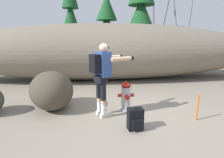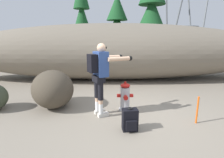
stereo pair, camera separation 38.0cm
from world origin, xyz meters
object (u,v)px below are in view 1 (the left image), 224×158
Objects in this scene: fire_hydrant at (126,97)px; utility_worker at (103,71)px; spare_backpack at (135,119)px; boulder_large at (52,90)px; survey_stake at (198,107)px.

utility_worker is (-0.59, -0.29, 0.73)m from fire_hydrant.
spare_backpack is 0.36× the size of boulder_large.
fire_hydrant is at bearing -0.33° from utility_worker.
survey_stake is (1.47, 0.26, 0.08)m from spare_backpack.
spare_backpack is 1.50m from survey_stake.
utility_worker is 2.82× the size of survey_stake.
spare_backpack is at bearing -89.82° from fire_hydrant.
fire_hydrant is at bearing 174.41° from spare_backpack.
fire_hydrant reaches higher than spare_backpack.
survey_stake is (3.36, -1.03, -0.20)m from boulder_large.
fire_hydrant is at bearing 152.61° from survey_stake.
boulder_large is at bearing 129.86° from utility_worker.
survey_stake is at bearing 94.37° from spare_backpack.
boulder_large is at bearing 172.01° from fire_hydrant.
spare_backpack is 2.30m from boulder_large.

